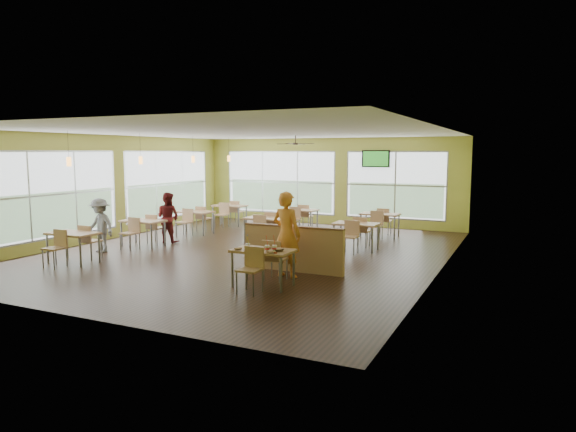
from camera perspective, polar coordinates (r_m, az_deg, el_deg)
The scene contains 20 objects.
room at distance 13.67m, azimuth -4.35°, elevation 2.58°, with size 12.00×12.04×3.20m.
window_bays at distance 17.67m, azimuth -6.93°, elevation 3.15°, with size 9.24×10.24×2.38m.
main_table at distance 10.24m, azimuth -2.79°, elevation -4.39°, with size 1.22×1.52×0.87m.
half_wall_divider at distance 11.54m, azimuth 0.59°, elevation -3.63°, with size 2.40×0.14×1.04m.
dining_tables at distance 15.77m, azimuth -4.58°, elevation -0.37°, with size 6.92×8.72×0.87m.
pendant_lights at distance 15.99m, azimuth -13.27°, elevation 6.12°, with size 0.11×7.31×0.86m.
ceiling_fan at distance 16.31m, azimuth 0.84°, elevation 8.05°, with size 1.25×1.25×0.29m.
tv_backwall at distance 18.43m, azimuth 9.72°, elevation 6.29°, with size 1.00×0.07×0.60m.
man_plaid at distance 10.97m, azimuth -0.17°, elevation -2.06°, with size 0.68×0.44×1.85m, color #E85619.
patron_maroon at distance 15.65m, azimuth -13.20°, elevation -0.16°, with size 0.73×0.57×1.50m, color #5A1616.
patron_grey at distance 14.65m, azimuth -20.15°, elevation -0.97°, with size 0.94×0.54×1.45m, color slate.
cup_blue at distance 10.18m, azimuth -4.50°, elevation -3.40°, with size 0.10×0.10×0.34m.
cup_yellow at distance 10.11m, azimuth -4.46°, elevation -3.51°, with size 0.08×0.08×0.31m.
cup_red_near at distance 9.95m, azimuth -2.34°, elevation -3.61°, with size 0.10×0.10×0.36m.
cup_red_far at distance 9.97m, azimuth -1.53°, elevation -3.59°, with size 0.10×0.10×0.35m.
food_basket at distance 10.04m, azimuth -1.08°, elevation -3.75°, with size 0.24×0.24×0.05m.
ketchup_cup at distance 9.82m, azimuth -1.41°, elevation -4.10°, with size 0.06×0.06×0.03m, color #95260B.
wrapper_left at distance 10.25m, azimuth -5.56°, elevation -3.61°, with size 0.17×0.16×0.04m, color #A2794E.
wrapper_mid at distance 10.34m, azimuth -2.31°, elevation -3.47°, with size 0.20×0.18×0.05m, color #A2794E.
wrapper_right at distance 9.86m, azimuth -1.98°, elevation -4.02°, with size 0.15×0.14×0.04m, color #A2794E.
Camera 1 is at (6.70, -11.87, 2.66)m, focal length 32.00 mm.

